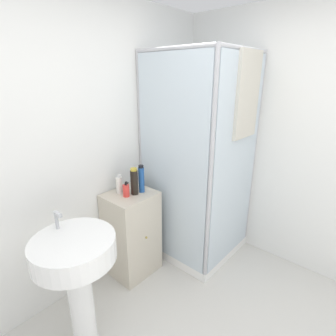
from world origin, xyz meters
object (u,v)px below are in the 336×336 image
soap_dispenser (126,190)px  lotion_bottle_white (119,185)px  sink (76,267)px  shampoo_bottle_tall_black (134,182)px  shampoo_bottle_blue (141,179)px

soap_dispenser → lotion_bottle_white: 0.10m
sink → lotion_bottle_white: size_ratio=5.49×
shampoo_bottle_tall_black → lotion_bottle_white: (-0.08, 0.12, -0.04)m
shampoo_bottle_tall_black → shampoo_bottle_blue: bearing=-10.7°
soap_dispenser → lotion_bottle_white: bearing=87.3°
shampoo_bottle_tall_black → lotion_bottle_white: shampoo_bottle_tall_black is taller
sink → lotion_bottle_white: 0.84m
sink → lotion_bottle_white: lotion_bottle_white is taller
lotion_bottle_white → shampoo_bottle_tall_black: bearing=-56.9°
sink → soap_dispenser: (0.69, 0.29, 0.23)m
soap_dispenser → shampoo_bottle_tall_black: shampoo_bottle_tall_black is taller
shampoo_bottle_blue → soap_dispenser: bearing=168.1°
soap_dispenser → shampoo_bottle_blue: bearing=-11.9°
shampoo_bottle_tall_black → sink: bearing=-160.5°
sink → lotion_bottle_white: bearing=29.5°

